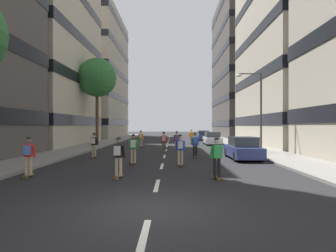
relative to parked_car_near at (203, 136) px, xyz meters
The scene contains 24 objects.
ground_plane 12.18m from the parked_car_near, 116.12° to the right, with size 148.01×148.01×0.00m, color black.
sidewalk_left 15.68m from the parked_car_near, 150.00° to the right, with size 3.33×67.84×0.14m, color gray.
sidewalk_right 8.36m from the parked_car_near, 69.92° to the right, with size 3.33×67.84×0.14m, color gray.
lane_markings 11.44m from the parked_car_near, 117.95° to the right, with size 0.16×57.20×0.01m.
building_left_mid 28.81m from the parked_car_near, 155.04° to the right, with size 15.75×16.45×28.33m.
building_left_far 28.55m from the parked_car_near, 151.98° to the left, with size 15.75×20.46×24.33m.
building_right_mid 21.41m from the parked_car_near, 41.00° to the right, with size 15.75×17.82×28.87m.
building_right_far 21.66m from the parked_car_near, 44.82° to the left, with size 15.75×20.00×27.01m.
parked_car_near is the anchor object (origin of this frame).
parked_car_mid 24.20m from the parked_car_near, 90.00° to the right, with size 1.82×4.40×1.52m.
parked_car_far 9.78m from the parked_car_near, 90.00° to the right, with size 1.82×4.40×1.52m.
street_tree_near 18.74m from the parked_car_near, 141.55° to the right, with size 4.51×4.51×10.00m.
streetlamp_right 20.54m from the parked_car_near, 83.87° to the right, with size 2.13×0.30×6.50m.
skater_0 18.32m from the parked_car_near, 103.82° to the right, with size 0.57×0.92×1.78m.
skater_1 27.78m from the parked_car_near, 104.73° to the right, with size 0.54×0.91×1.78m.
skater_2 23.33m from the parked_car_near, 97.73° to the right, with size 0.54×0.91×1.78m.
skater_3 31.46m from the parked_car_near, 95.26° to the right, with size 0.56×0.92×1.78m.
skater_4 27.88m from the parked_car_near, 98.92° to the right, with size 0.53×0.90×1.78m.
skater_5 16.75m from the parked_car_near, 118.55° to the right, with size 0.57×0.92×1.78m.
skater_6 32.96m from the parked_car_near, 109.65° to the right, with size 0.55×0.92×1.78m.
skater_7 8.07m from the parked_car_near, 107.02° to the right, with size 0.56×0.92×1.78m.
skater_8 25.67m from the parked_car_near, 113.75° to the right, with size 0.56×0.92×1.78m.
skater_9 20.47m from the parked_car_near, 105.57° to the right, with size 0.55×0.91×1.78m.
skater_10 31.99m from the parked_car_near, 102.81° to the right, with size 0.56×0.92×1.78m.
Camera 1 is at (0.58, -7.56, 2.26)m, focal length 29.80 mm.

